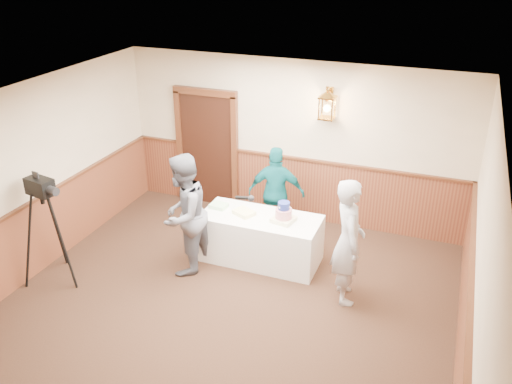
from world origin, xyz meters
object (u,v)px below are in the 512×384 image
baker (348,241)px  assistant_p (276,193)px  display_table (261,238)px  tiered_cake (284,214)px  tv_camera_rig (49,236)px  sheet_cake_yellow (244,213)px  sheet_cake_green (219,206)px  interviewer (184,215)px

baker → assistant_p: baker is taller
baker → display_table: bearing=48.5°
baker → assistant_p: bearing=26.1°
tiered_cake → tv_camera_rig: size_ratio=0.22×
sheet_cake_yellow → display_table: bearing=4.2°
assistant_p → tv_camera_rig: (-2.59, -2.37, -0.06)m
sheet_cake_green → sheet_cake_yellow: bearing=-9.3°
sheet_cake_green → baker: (2.15, -0.55, 0.12)m
display_table → tv_camera_rig: size_ratio=1.12×
tiered_cake → interviewer: bearing=-154.4°
display_table → interviewer: 1.27m
interviewer → assistant_p: interviewer is taller
display_table → sheet_cake_yellow: bearing=-175.8°
sheet_cake_yellow → baker: size_ratio=0.17×
interviewer → tv_camera_rig: interviewer is taller
display_table → sheet_cake_green: size_ratio=7.05×
display_table → sheet_cake_yellow: 0.48m
interviewer → assistant_p: bearing=148.4°
sheet_cake_yellow → assistant_p: assistant_p is taller
tiered_cake → assistant_p: 0.91m
sheet_cake_yellow → baker: 1.76m
sheet_cake_yellow → sheet_cake_green: (-0.46, 0.07, -0.00)m
display_table → tiered_cake: tiered_cake is taller
sheet_cake_green → baker: bearing=-14.5°
baker → tv_camera_rig: (-4.04, -1.07, -0.17)m
interviewer → baker: size_ratio=1.03×
display_table → baker: bearing=-19.2°
sheet_cake_green → tv_camera_rig: size_ratio=0.16×
baker → assistant_p: size_ratio=1.14×
display_table → interviewer: interviewer is taller
assistant_p → tv_camera_rig: bearing=31.6°
assistant_p → tv_camera_rig: size_ratio=0.98×
tv_camera_rig → display_table: bearing=41.9°
baker → tiered_cake: bearing=43.3°
display_table → sheet_cake_green: 0.83m
tiered_cake → interviewer: interviewer is taller
tiered_cake → sheet_cake_green: size_ratio=1.42×
tiered_cake → sheet_cake_yellow: size_ratio=1.20×
display_table → tiered_cake: bearing=-2.1°
sheet_cake_yellow → tiered_cake: bearing=0.5°
tv_camera_rig → baker: bearing=25.8°
sheet_cake_yellow → assistant_p: 0.85m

